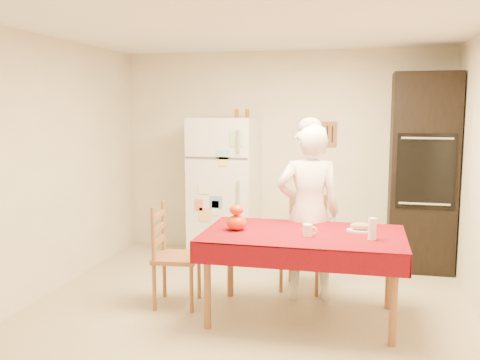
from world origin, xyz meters
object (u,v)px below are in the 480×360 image
(coffee_mug, at_px, (307,230))
(pumpkin_lower, at_px, (236,223))
(dining_table, at_px, (303,241))
(seated_woman, at_px, (309,213))
(wine_glass, at_px, (372,229))
(refrigerator, at_px, (224,188))
(oven_cabinet, at_px, (422,172))
(bread_plate, at_px, (361,231))
(chair_left, at_px, (170,251))
(chair_far, at_px, (305,238))

(coffee_mug, distance_m, pumpkin_lower, 0.63)
(dining_table, bearing_deg, seated_woman, 90.74)
(dining_table, bearing_deg, wine_glass, -10.32)
(dining_table, distance_m, wine_glass, 0.60)
(refrigerator, xyz_separation_m, coffee_mug, (1.20, -1.84, -0.04))
(seated_woman, xyz_separation_m, pumpkin_lower, (-0.57, -0.54, -0.01))
(oven_cabinet, height_order, bread_plate, oven_cabinet)
(refrigerator, relative_size, dining_table, 1.00)
(wine_glass, relative_size, bread_plate, 0.73)
(oven_cabinet, relative_size, dining_table, 1.29)
(refrigerator, bearing_deg, chair_left, -92.72)
(chair_left, bearing_deg, chair_far, -63.25)
(oven_cabinet, height_order, pumpkin_lower, oven_cabinet)
(dining_table, bearing_deg, refrigerator, 123.68)
(coffee_mug, relative_size, bread_plate, 0.42)
(dining_table, xyz_separation_m, chair_left, (-1.23, 0.06, -0.18))
(chair_left, xyz_separation_m, bread_plate, (1.71, 0.09, 0.26))
(seated_woman, xyz_separation_m, bread_plate, (0.48, -0.36, -0.07))
(refrigerator, bearing_deg, dining_table, -56.32)
(chair_far, relative_size, bread_plate, 3.96)
(chair_far, relative_size, chair_left, 1.00)
(oven_cabinet, distance_m, chair_left, 2.98)
(refrigerator, height_order, seated_woman, refrigerator)
(seated_woman, bearing_deg, coffee_mug, 81.80)
(chair_far, height_order, coffee_mug, chair_far)
(chair_far, distance_m, pumpkin_lower, 1.04)
(oven_cabinet, bearing_deg, coffee_mug, -119.88)
(refrigerator, relative_size, seated_woman, 1.02)
(pumpkin_lower, height_order, wine_glass, wine_glass)
(chair_left, height_order, coffee_mug, chair_left)
(refrigerator, bearing_deg, pumpkin_lower, -71.97)
(chair_left, bearing_deg, dining_table, -99.18)
(pumpkin_lower, bearing_deg, chair_left, 172.31)
(refrigerator, bearing_deg, chair_far, -39.94)
(refrigerator, xyz_separation_m, seated_woman, (1.14, -1.22, -0.01))
(bread_plate, bearing_deg, chair_left, -177.06)
(seated_woman, distance_m, pumpkin_lower, 0.79)
(oven_cabinet, distance_m, dining_table, 2.14)
(chair_far, xyz_separation_m, pumpkin_lower, (-0.51, -0.85, 0.32))
(dining_table, height_order, seated_woman, seated_woman)
(chair_left, relative_size, coffee_mug, 9.50)
(chair_far, distance_m, bread_plate, 0.91)
(dining_table, height_order, wine_glass, wine_glass)
(pumpkin_lower, height_order, bread_plate, pumpkin_lower)
(chair_left, distance_m, seated_woman, 1.34)
(chair_far, xyz_separation_m, seated_woman, (0.06, -0.31, 0.33))
(seated_woman, distance_m, wine_glass, 0.84)
(seated_woman, bearing_deg, chair_far, -92.04)
(refrigerator, xyz_separation_m, pumpkin_lower, (0.57, -1.76, -0.02))
(oven_cabinet, bearing_deg, seated_woman, -131.98)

